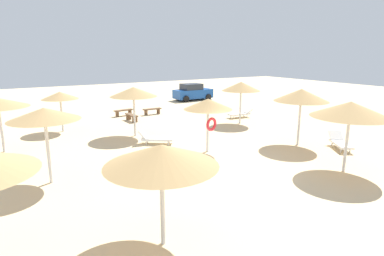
% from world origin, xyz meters
% --- Properties ---
extents(ground_plane, '(80.00, 80.00, 0.00)m').
position_xyz_m(ground_plane, '(0.00, 0.00, 0.00)').
color(ground_plane, beige).
extents(parasol_0, '(2.63, 2.63, 2.91)m').
position_xyz_m(parasol_0, '(6.21, 6.86, 2.59)').
color(parasol_0, silver).
rests_on(parasol_0, ground).
extents(parasol_2, '(2.74, 2.74, 2.92)m').
position_xyz_m(parasol_2, '(-1.37, 7.37, 2.63)').
color(parasol_2, silver).
rests_on(parasol_2, ground).
extents(parasol_3, '(2.82, 2.82, 3.02)m').
position_xyz_m(parasol_3, '(5.50, 1.07, 2.69)').
color(parasol_3, silver).
rests_on(parasol_3, ground).
extents(parasol_4, '(2.56, 2.56, 2.91)m').
position_xyz_m(parasol_4, '(-6.69, 2.31, 2.67)').
color(parasol_4, silver).
rests_on(parasol_4, ground).
extents(parasol_5, '(3.10, 3.10, 2.96)m').
position_xyz_m(parasol_5, '(4.06, -2.66, 2.63)').
color(parasol_5, silver).
rests_on(parasol_5, ground).
extents(parasol_6, '(2.87, 2.87, 2.69)m').
position_xyz_m(parasol_6, '(-4.73, -3.50, 2.41)').
color(parasol_6, silver).
rests_on(parasol_6, ground).
extents(parasol_7, '(2.39, 2.39, 2.68)m').
position_xyz_m(parasol_7, '(0.66, 2.57, 2.38)').
color(parasol_7, silver).
rests_on(parasol_7, ground).
extents(parasol_9, '(2.21, 2.21, 2.51)m').
position_xyz_m(parasol_9, '(-4.91, 10.73, 2.27)').
color(parasol_9, silver).
rests_on(parasol_9, ground).
extents(lounger_0, '(1.95, 0.79, 0.66)m').
position_xyz_m(lounger_0, '(7.56, 8.45, 0.31)').
color(lounger_0, white).
rests_on(lounger_0, ground).
extents(lounger_2, '(1.89, 1.59, 0.78)m').
position_xyz_m(lounger_2, '(-1.06, 5.15, 0.32)').
color(lounger_2, white).
rests_on(lounger_2, ground).
extents(lounger_3, '(1.58, 1.92, 0.74)m').
position_xyz_m(lounger_3, '(6.86, -0.52, 0.32)').
color(lounger_3, white).
rests_on(lounger_3, ground).
extents(bench_0, '(1.51, 0.45, 0.49)m').
position_xyz_m(bench_0, '(2.22, 13.01, 0.35)').
color(bench_0, brown).
rests_on(bench_0, ground).
extents(bench_1, '(0.48, 1.52, 0.49)m').
position_xyz_m(bench_1, '(-0.08, 11.47, 0.35)').
color(bench_1, brown).
rests_on(bench_1, ground).
extents(bench_2, '(1.55, 0.64, 0.49)m').
position_xyz_m(bench_2, '(0.06, 13.66, 0.35)').
color(bench_2, brown).
rests_on(bench_2, ground).
extents(parked_car, '(4.02, 2.01, 1.72)m').
position_xyz_m(parked_car, '(9.09, 18.19, 0.82)').
color(parked_car, '#194C9E').
rests_on(parked_car, ground).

